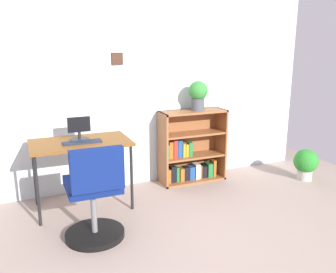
{
  "coord_description": "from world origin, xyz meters",
  "views": [
    {
      "loc": [
        -0.98,
        -1.83,
        1.63
      ],
      "look_at": [
        0.37,
        1.32,
        0.77
      ],
      "focal_mm": 37.79,
      "sensor_mm": 36.0,
      "label": 1
    }
  ],
  "objects_px": {
    "desk": "(81,147)",
    "potted_plant_floor": "(306,163)",
    "monitor": "(79,130)",
    "bookshelf_low": "(190,150)",
    "office_chair": "(94,199)",
    "keyboard": "(82,142)",
    "potted_plant_on_shelf": "(198,94)"
  },
  "relations": [
    {
      "from": "desk",
      "to": "potted_plant_floor",
      "type": "height_order",
      "value": "desk"
    },
    {
      "from": "desk",
      "to": "monitor",
      "type": "xyz_separation_m",
      "value": [
        0.0,
        0.04,
        0.16
      ]
    },
    {
      "from": "desk",
      "to": "bookshelf_low",
      "type": "distance_m",
      "value": 1.43
    },
    {
      "from": "office_chair",
      "to": "keyboard",
      "type": "bearing_deg",
      "value": 87.43
    },
    {
      "from": "potted_plant_floor",
      "to": "keyboard",
      "type": "bearing_deg",
      "value": 175.38
    },
    {
      "from": "office_chair",
      "to": "potted_plant_floor",
      "type": "height_order",
      "value": "office_chair"
    },
    {
      "from": "desk",
      "to": "bookshelf_low",
      "type": "height_order",
      "value": "bookshelf_low"
    },
    {
      "from": "keyboard",
      "to": "potted_plant_floor",
      "type": "xyz_separation_m",
      "value": [
        2.71,
        -0.22,
        -0.5
      ]
    },
    {
      "from": "potted_plant_floor",
      "to": "desk",
      "type": "bearing_deg",
      "value": 173.65
    },
    {
      "from": "keyboard",
      "to": "potted_plant_on_shelf",
      "type": "distance_m",
      "value": 1.52
    },
    {
      "from": "keyboard",
      "to": "bookshelf_low",
      "type": "distance_m",
      "value": 1.45
    },
    {
      "from": "monitor",
      "to": "potted_plant_on_shelf",
      "type": "height_order",
      "value": "potted_plant_on_shelf"
    },
    {
      "from": "potted_plant_on_shelf",
      "to": "keyboard",
      "type": "bearing_deg",
      "value": -168.01
    },
    {
      "from": "desk",
      "to": "monitor",
      "type": "relative_size",
      "value": 4.09
    },
    {
      "from": "office_chair",
      "to": "bookshelf_low",
      "type": "bearing_deg",
      "value": 35.5
    },
    {
      "from": "keyboard",
      "to": "potted_plant_on_shelf",
      "type": "relative_size",
      "value": 1.06
    },
    {
      "from": "monitor",
      "to": "bookshelf_low",
      "type": "bearing_deg",
      "value": 9.59
    },
    {
      "from": "monitor",
      "to": "potted_plant_on_shelf",
      "type": "distance_m",
      "value": 1.48
    },
    {
      "from": "office_chair",
      "to": "potted_plant_on_shelf",
      "type": "height_order",
      "value": "potted_plant_on_shelf"
    },
    {
      "from": "monitor",
      "to": "potted_plant_on_shelf",
      "type": "bearing_deg",
      "value": 7.09
    },
    {
      "from": "monitor",
      "to": "potted_plant_floor",
      "type": "bearing_deg",
      "value": -7.26
    },
    {
      "from": "potted_plant_floor",
      "to": "monitor",
      "type": "bearing_deg",
      "value": 172.74
    },
    {
      "from": "keyboard",
      "to": "potted_plant_floor",
      "type": "relative_size",
      "value": 0.95
    },
    {
      "from": "bookshelf_low",
      "to": "potted_plant_on_shelf",
      "type": "distance_m",
      "value": 0.71
    },
    {
      "from": "office_chair",
      "to": "potted_plant_on_shelf",
      "type": "relative_size",
      "value": 2.48
    },
    {
      "from": "office_chair",
      "to": "potted_plant_on_shelf",
      "type": "xyz_separation_m",
      "value": [
        1.47,
        0.94,
        0.71
      ]
    },
    {
      "from": "bookshelf_low",
      "to": "potted_plant_floor",
      "type": "bearing_deg",
      "value": -23.23
    },
    {
      "from": "office_chair",
      "to": "potted_plant_floor",
      "type": "distance_m",
      "value": 2.78
    },
    {
      "from": "bookshelf_low",
      "to": "keyboard",
      "type": "bearing_deg",
      "value": -165.33
    },
    {
      "from": "keyboard",
      "to": "office_chair",
      "type": "xyz_separation_m",
      "value": [
        -0.03,
        -0.64,
        -0.34
      ]
    },
    {
      "from": "keyboard",
      "to": "potted_plant_on_shelf",
      "type": "height_order",
      "value": "potted_plant_on_shelf"
    },
    {
      "from": "monitor",
      "to": "office_chair",
      "type": "relative_size",
      "value": 0.27
    }
  ]
}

